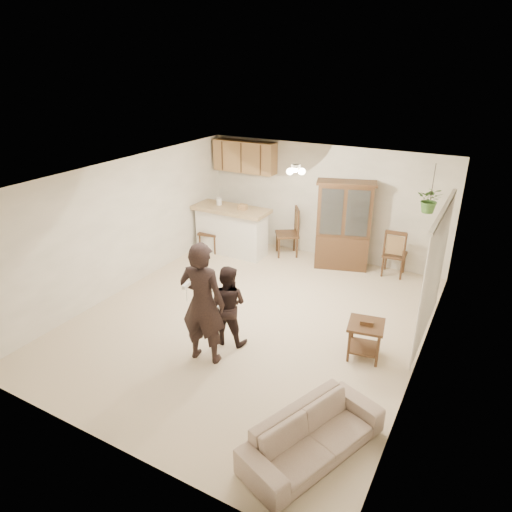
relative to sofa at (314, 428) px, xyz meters
The scene contains 23 objects.
floor 3.03m from the sofa, 132.63° to the left, with size 6.50×6.50×0.00m, color beige.
ceiling 3.69m from the sofa, 132.63° to the left, with size 5.50×6.50×0.02m, color silver.
wall_back 5.90m from the sofa, 110.45° to the left, with size 5.50×0.02×2.50m, color white.
wall_front 2.45m from the sofa, 153.05° to the right, with size 5.50×0.02×2.50m, color white.
wall_left 5.35m from the sofa, 155.18° to the left, with size 0.02×6.50×2.50m, color white.
wall_right 2.49m from the sofa, 72.17° to the left, with size 0.02×6.50×2.50m, color white.
breakfast_bar 6.00m from the sofa, 130.43° to the left, with size 1.60×0.55×1.00m, color white.
bar_top 6.03m from the sofa, 130.43° to the left, with size 1.75×0.70×0.08m, color tan.
upper_cabinets 6.81m from the sofa, 126.69° to the left, with size 1.50×0.34×0.70m, color #8E5E3E.
vertical_blinds 3.27m from the sofa, 77.82° to the left, with size 0.06×2.30×2.10m, color beige, non-canonical shape.
ceiling_fixture 4.38m from the sofa, 118.29° to the left, with size 0.36×0.36×0.20m, color #FFE9BF, non-canonical shape.
hanging_plant 4.85m from the sofa, 86.75° to the left, with size 0.43×0.37×0.48m, color #275723.
plant_cord 4.96m from the sofa, 86.75° to the left, with size 0.01×0.01×0.65m, color black.
sofa is the anchor object (origin of this frame).
adult 2.35m from the sofa, 156.88° to the left, with size 0.66×0.43×1.80m, color black.
child 2.52m from the sofa, 144.69° to the left, with size 0.66×0.51×1.35m, color black.
china_hutch 5.26m from the sofa, 105.74° to the left, with size 1.28×0.80×1.88m.
side_table 2.09m from the sofa, 90.81° to the left, with size 0.60×0.60×0.63m.
chair_bar 6.25m from the sofa, 134.73° to the left, with size 0.53×0.53×1.02m.
chair_hutch_left 5.77m from the sofa, 118.26° to the left, with size 0.68×0.68×1.11m.
chair_hutch_right 5.19m from the sofa, 93.65° to the left, with size 0.49×0.49×1.03m.
controller_adult 2.35m from the sofa, 167.11° to the left, with size 0.05×0.16×0.05m, color white.
controller_child 2.33m from the sofa, 150.06° to the left, with size 0.03×0.11×0.03m, color white.
Camera 1 is at (3.36, -5.95, 4.16)m, focal length 32.00 mm.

